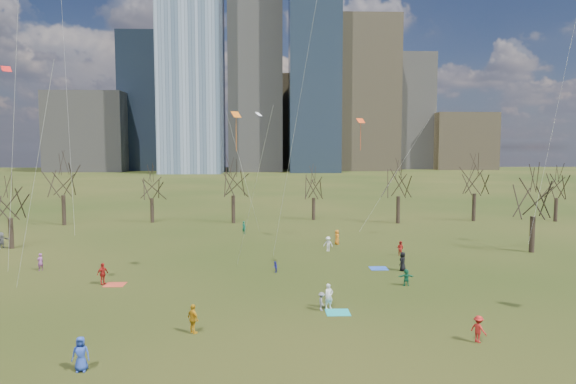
{
  "coord_description": "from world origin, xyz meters",
  "views": [
    {
      "loc": [
        -1.64,
        -34.5,
        11.07
      ],
      "look_at": [
        0.0,
        12.0,
        7.0
      ],
      "focal_mm": 32.0,
      "sensor_mm": 36.0,
      "label": 1
    }
  ],
  "objects_px": {
    "person_1": "(329,296)",
    "blanket_navy": "(379,268)",
    "blanket_crimson": "(115,285)",
    "person_4": "(193,319)",
    "person_0": "(81,354)",
    "blanket_teal": "(338,312)"
  },
  "relations": [
    {
      "from": "blanket_crimson",
      "to": "blanket_teal",
      "type": "bearing_deg",
      "value": -23.98
    },
    {
      "from": "blanket_crimson",
      "to": "person_0",
      "type": "height_order",
      "value": "person_0"
    },
    {
      "from": "person_1",
      "to": "blanket_navy",
      "type": "bearing_deg",
      "value": 37.28
    },
    {
      "from": "blanket_teal",
      "to": "person_1",
      "type": "relative_size",
      "value": 0.92
    },
    {
      "from": "blanket_crimson",
      "to": "person_1",
      "type": "relative_size",
      "value": 0.92
    },
    {
      "from": "blanket_navy",
      "to": "person_0",
      "type": "relative_size",
      "value": 0.91
    },
    {
      "from": "person_1",
      "to": "person_4",
      "type": "height_order",
      "value": "person_4"
    },
    {
      "from": "blanket_crimson",
      "to": "person_4",
      "type": "height_order",
      "value": "person_4"
    },
    {
      "from": "person_0",
      "to": "person_1",
      "type": "height_order",
      "value": "person_0"
    },
    {
      "from": "blanket_teal",
      "to": "blanket_crimson",
      "type": "xyz_separation_m",
      "value": [
        -17.06,
        7.59,
        0.0
      ]
    },
    {
      "from": "blanket_navy",
      "to": "person_0",
      "type": "height_order",
      "value": "person_0"
    },
    {
      "from": "blanket_navy",
      "to": "blanket_crimson",
      "type": "distance_m",
      "value": 22.96
    },
    {
      "from": "person_4",
      "to": "person_1",
      "type": "bearing_deg",
      "value": -103.89
    },
    {
      "from": "blanket_teal",
      "to": "blanket_navy",
      "type": "relative_size",
      "value": 1.0
    },
    {
      "from": "blanket_teal",
      "to": "person_1",
      "type": "distance_m",
      "value": 1.34
    },
    {
      "from": "person_0",
      "to": "person_4",
      "type": "relative_size",
      "value": 0.98
    },
    {
      "from": "blanket_crimson",
      "to": "person_1",
      "type": "xyz_separation_m",
      "value": [
        16.56,
        -6.68,
        0.85
      ]
    },
    {
      "from": "blanket_teal",
      "to": "person_1",
      "type": "height_order",
      "value": "person_1"
    },
    {
      "from": "blanket_crimson",
      "to": "person_4",
      "type": "bearing_deg",
      "value": -54.47
    },
    {
      "from": "blanket_teal",
      "to": "blanket_navy",
      "type": "xyz_separation_m",
      "value": [
        5.39,
        12.38,
        0.0
      ]
    },
    {
      "from": "blanket_navy",
      "to": "person_1",
      "type": "bearing_deg",
      "value": -117.2
    },
    {
      "from": "blanket_teal",
      "to": "blanket_navy",
      "type": "height_order",
      "value": "same"
    }
  ]
}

